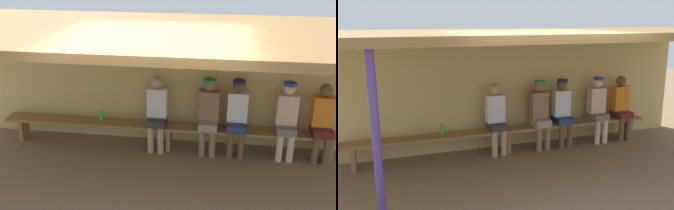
# 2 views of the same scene
# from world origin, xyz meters

# --- Properties ---
(ground_plane) EXTENTS (24.00, 24.00, 0.00)m
(ground_plane) POSITION_xyz_m (0.00, 0.00, 0.00)
(ground_plane) COLOR brown
(back_wall) EXTENTS (8.00, 0.20, 2.20)m
(back_wall) POSITION_xyz_m (0.00, 2.00, 1.10)
(back_wall) COLOR tan
(back_wall) RESTS_ON ground
(dugout_roof) EXTENTS (8.00, 2.80, 0.12)m
(dugout_roof) POSITION_xyz_m (0.00, 0.70, 2.26)
(dugout_roof) COLOR olive
(dugout_roof) RESTS_ON back_wall
(support_post) EXTENTS (0.10, 0.10, 2.20)m
(support_post) POSITION_xyz_m (-2.32, -0.55, 1.10)
(support_post) COLOR #4C388C
(support_post) RESTS_ON ground
(bench) EXTENTS (6.00, 0.36, 0.46)m
(bench) POSITION_xyz_m (0.00, 1.55, 0.39)
(bench) COLOR olive
(bench) RESTS_ON ground
(player_in_white) EXTENTS (0.34, 0.42, 1.34)m
(player_in_white) POSITION_xyz_m (2.57, 1.55, 0.73)
(player_in_white) COLOR #591E19
(player_in_white) RESTS_ON ground
(player_rightmost) EXTENTS (0.34, 0.42, 1.34)m
(player_rightmost) POSITION_xyz_m (1.99, 1.55, 0.75)
(player_rightmost) COLOR slate
(player_rightmost) RESTS_ON ground
(player_in_blue) EXTENTS (0.34, 0.42, 1.34)m
(player_in_blue) POSITION_xyz_m (1.17, 1.55, 0.75)
(player_in_blue) COLOR navy
(player_in_blue) RESTS_ON ground
(player_shirtless_tan) EXTENTS (0.34, 0.42, 1.34)m
(player_shirtless_tan) POSITION_xyz_m (0.69, 1.55, 0.75)
(player_shirtless_tan) COLOR gray
(player_shirtless_tan) RESTS_ON ground
(player_leftmost) EXTENTS (0.34, 0.42, 1.34)m
(player_leftmost) POSITION_xyz_m (-0.21, 1.55, 0.73)
(player_leftmost) COLOR #333338
(player_leftmost) RESTS_ON ground
(water_bottle_clear) EXTENTS (0.06, 0.06, 0.26)m
(water_bottle_clear) POSITION_xyz_m (-1.23, 1.55, 0.58)
(water_bottle_clear) COLOR green
(water_bottle_clear) RESTS_ON bench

